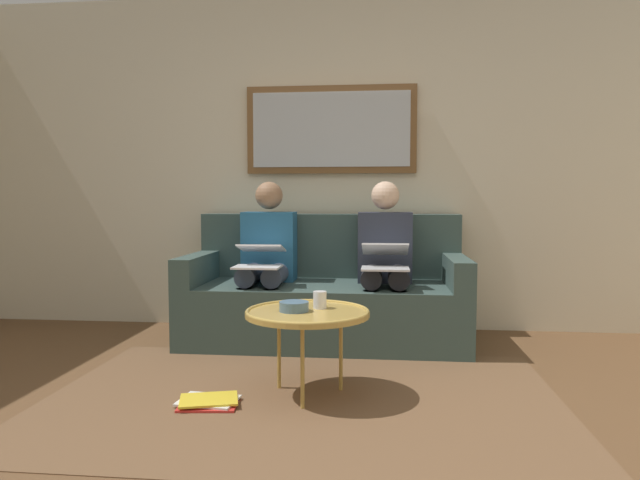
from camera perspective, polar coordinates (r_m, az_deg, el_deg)
name	(u,v)px	position (r m, az deg, el deg)	size (l,w,h in m)	color
wall_rear	(332,163)	(4.62, 1.18, 7.61)	(6.00, 0.12, 2.60)	beige
area_rug	(302,398)	(3.04, -1.75, -15.33)	(2.60, 1.80, 0.01)	brown
couch	(326,296)	(4.18, 0.60, -5.59)	(1.96, 0.90, 0.90)	#384C47
framed_mirror	(331,130)	(4.55, 1.09, 10.83)	(1.31, 0.05, 0.67)	brown
coffee_table	(307,314)	(2.97, -1.25, -7.28)	(0.64, 0.64, 0.45)	tan
cup	(320,300)	(3.04, -0.01, -5.93)	(0.07, 0.07, 0.09)	silver
bowl	(294,306)	(2.96, -2.58, -6.57)	(0.15, 0.15, 0.05)	slate
person_left	(385,257)	(4.06, 6.43, -1.69)	(0.38, 0.58, 1.14)	#2D3342
laptop_silver	(385,258)	(3.83, 6.45, -1.73)	(0.31, 0.38, 0.17)	silver
person_right	(267,256)	(4.14, -5.28, -1.57)	(0.38, 0.58, 1.14)	#235B84
laptop_white	(260,256)	(3.90, -5.98, -1.60)	(0.31, 0.36, 0.15)	white
magazine_stack	(208,401)	(2.99, -10.96, -15.38)	(0.32, 0.27, 0.03)	red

